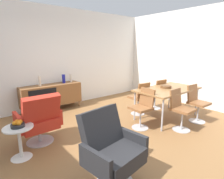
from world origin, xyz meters
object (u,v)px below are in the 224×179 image
Objects in this scene: dining_table at (168,90)px; dining_chair_front_left at (180,108)px; dining_chair_back_right at (157,93)px; dining_chair_near_window at (143,107)px; sideboard at (52,95)px; vase_sculptural_dark at (40,81)px; armchair_black_shell at (111,148)px; vase_cobalt at (64,79)px; dining_chair_front_right at (196,102)px; fruit_bowl at (18,124)px; dining_chair_back_left at (140,97)px; wooden_bowl_on_table at (166,87)px; vase_ceramic_small at (71,78)px; side_table_round at (20,139)px; lounge_chair_red at (39,119)px.

dining_chair_front_left is (-0.35, -0.56, -0.23)m from dining_table.
dining_chair_near_window is (-1.23, -0.56, 0.00)m from dining_chair_back_right.
vase_sculptural_dark is (-0.28, 0.00, 0.41)m from sideboard.
armchair_black_shell reaches higher than dining_table.
armchair_black_shell reaches higher than dining_chair_near_window.
dining_chair_front_right is (1.94, -2.89, -0.37)m from vase_cobalt.
fruit_bowl is at bearing 160.39° from dining_chair_front_left.
vase_sculptural_dark is at bearing 136.97° from dining_chair_back_left.
wooden_bowl_on_table is 0.79m from dining_chair_front_left.
dining_table is at bearing -8.16° from fruit_bowl.
vase_ceramic_small is 2.68m from side_table_round.
dining_table is at bearing -14.12° from lounge_chair_red.
wooden_bowl_on_table is (0.02, 0.07, 0.07)m from dining_table.
wooden_bowl_on_table reaches higher than sideboard.
dining_table is at bearing -121.70° from dining_chair_back_right.
sideboard is at bearing 132.40° from dining_chair_back_left.
dining_chair_front_left is 0.90× the size of armchair_black_shell.
vase_cobalt is 2.82m from dining_table.
dining_chair_front_right is at bearing -57.71° from dining_table.
vase_cobalt is 2.65m from dining_chair_back_right.
dining_chair_back_right and dining_chair_front_left have the same top height.
vase_sculptural_dark is at bearing 62.63° from side_table_round.
lounge_chair_red is at bearing 152.81° from dining_chair_front_left.
dining_chair_back_left is (-0.35, 0.56, -0.23)m from dining_table.
dining_chair_back_left reaches higher than sideboard.
vase_cobalt is at bearing 48.91° from side_table_round.
dining_table is (2.25, -2.33, -0.15)m from vase_sculptural_dark.
dining_chair_back_right is 1.00× the size of dining_chair_front_right.
dining_chair_back_left reaches higher than side_table_round.
lounge_chair_red and armchair_black_shell have the same top height.
vase_ceramic_small is 2.41m from dining_chair_near_window.
vase_ceramic_small is at bearing 120.86° from dining_chair_front_right.
dining_chair_near_window is 2.37m from fruit_bowl.
dining_table is 0.70m from dining_chair_back_right.
fruit_bowl is (-3.22, 0.46, -0.13)m from dining_table.
sideboard is at bearing 119.25° from dining_chair_front_left.
vase_ceramic_small is 0.46× the size of side_table_round.
vase_cobalt is 0.29× the size of dining_chair_front_right.
vase_ceramic_small is at bearing 109.45° from dining_chair_front_left.
armchair_black_shell is (-2.79, -1.39, -0.00)m from dining_chair_back_right.
sideboard is 3.06m from dining_table.
lounge_chair_red reaches higher than dining_chair_near_window.
wooden_bowl_on_table is at bearing -52.99° from dining_chair_back_left.
dining_chair_front_right is 1.36m from dining_chair_near_window.
armchair_black_shell is 1.51m from fruit_bowl.
vase_ceramic_small is at bearing 48.14° from lounge_chair_red.
fruit_bowl is (-3.57, 1.02, 0.09)m from dining_chair_front_right.
vase_sculptural_dark reaches higher than armchair_black_shell.
vase_sculptural_dark is at bearing 145.72° from dining_chair_back_right.
dining_chair_back_right is (1.93, -1.77, -0.37)m from vase_cobalt.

